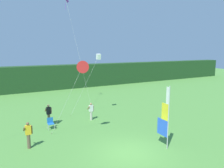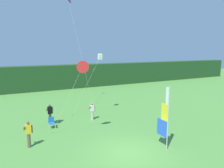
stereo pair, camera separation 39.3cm
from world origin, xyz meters
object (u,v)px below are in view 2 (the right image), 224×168
Objects in this scene: person_mid_field at (92,111)px; person_near_banner at (50,113)px; kite_white_box_1 at (100,57)px; kite_red_delta_0 at (82,67)px; kite_purple_diamond_3 at (69,5)px; folding_chair at (52,122)px; person_far_left at (29,133)px; banner_flag at (165,119)px.

person_near_banner is at bearing 170.05° from person_mid_field.
kite_white_box_1 reaches higher than person_mid_field.
kite_white_box_1 is at bearing 54.18° from kite_red_delta_0.
kite_red_delta_0 is at bearing -100.97° from kite_purple_diamond_3.
kite_purple_diamond_3 reaches higher than person_near_banner.
person_near_banner reaches higher than folding_chair.
person_far_left is 3.52m from folding_chair.
person_near_banner is 0.31× the size of kite_red_delta_0.
banner_flag is 2.59× the size of person_mid_field.
person_mid_field is 1.80× the size of folding_chair.
person_near_banner is 11.64m from kite_purple_diamond_3.
folding_chair is at bearing -120.78° from kite_purple_diamond_3.
person_near_banner is at bearing 61.52° from person_far_left.
person_mid_field is at bearing 59.07° from kite_red_delta_0.
kite_purple_diamond_3 reaches higher than banner_flag.
person_mid_field is 6.59m from person_far_left.
kite_red_delta_0 is (1.67, -3.93, 4.22)m from person_near_banner.
person_far_left is at bearing -146.95° from kite_white_box_1.
kite_red_delta_0 is 5.86m from kite_white_box_1.
banner_flag is 0.34× the size of kite_purple_diamond_3.
person_far_left is 5.65m from kite_red_delta_0.
folding_chair is (-0.08, -1.01, -0.43)m from person_near_banner.
person_far_left reaches higher than person_mid_field.
kite_white_box_1 reaches higher than kite_red_delta_0.
person_near_banner is (-5.74, 7.95, -1.04)m from banner_flag.
banner_flag is at bearing -79.35° from kite_purple_diamond_3.
banner_flag is at bearing -54.18° from person_near_banner.
kite_white_box_1 reaches higher than person_near_banner.
person_far_left is at bearing -118.48° from person_near_banner.
kite_red_delta_0 is 0.46× the size of kite_purple_diamond_3.
kite_white_box_1 is (-0.65, 8.76, 3.66)m from banner_flag.
kite_white_box_1 is (5.09, 0.81, 4.70)m from person_near_banner.
kite_purple_diamond_3 is (-1.74, 3.94, 5.39)m from kite_white_box_1.
person_far_left is 14.34m from kite_purple_diamond_3.
banner_flag reaches higher than folding_chair.
kite_purple_diamond_3 is at bearing 79.03° from kite_red_delta_0.
kite_purple_diamond_3 reaches higher than kite_red_delta_0.
kite_purple_diamond_3 is (3.43, 5.77, 10.52)m from folding_chair.
folding_chair is at bearing 121.02° from kite_red_delta_0.
person_mid_field is (3.64, -0.64, -0.09)m from person_near_banner.
person_near_banner is 0.15× the size of kite_purple_diamond_3.
kite_purple_diamond_3 is (1.68, 8.68, 5.87)m from kite_red_delta_0.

